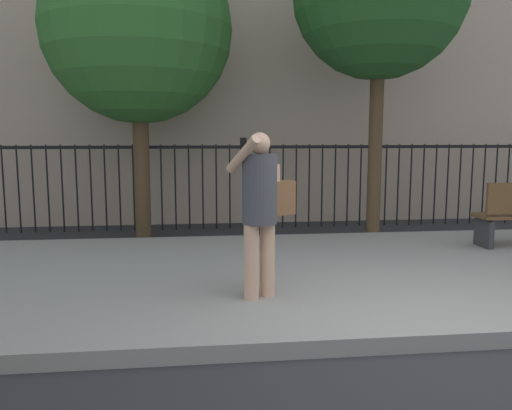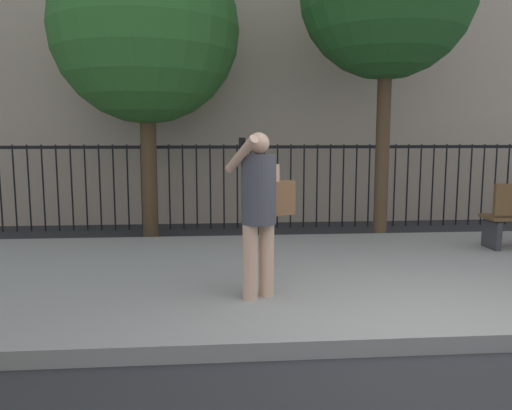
# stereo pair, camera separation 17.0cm
# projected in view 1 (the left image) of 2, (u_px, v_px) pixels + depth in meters

# --- Properties ---
(ground_plane) EXTENTS (60.00, 60.00, 0.00)m
(ground_plane) POSITION_uv_depth(u_px,v_px,m) (449.00, 352.00, 4.19)
(ground_plane) COLOR #28282B
(sidewalk) EXTENTS (28.00, 4.40, 0.15)m
(sidewalk) POSITION_uv_depth(u_px,v_px,m) (363.00, 273.00, 6.35)
(sidewalk) COLOR gray
(sidewalk) RESTS_ON ground
(iron_fence) EXTENTS (12.03, 0.04, 1.60)m
(iron_fence) POSITION_uv_depth(u_px,v_px,m) (303.00, 175.00, 9.86)
(iron_fence) COLOR black
(iron_fence) RESTS_ON ground
(pedestrian_on_phone) EXTENTS (0.72, 0.60, 1.64)m
(pedestrian_on_phone) POSITION_uv_depth(u_px,v_px,m) (262.00, 203.00, 5.04)
(pedestrian_on_phone) COLOR tan
(pedestrian_on_phone) RESTS_ON sidewalk
(street_tree_mid) EXTENTS (3.13, 3.13, 5.08)m
(street_tree_mid) POSITION_uv_depth(u_px,v_px,m) (138.00, 29.00, 8.47)
(street_tree_mid) COLOR #4C3823
(street_tree_mid) RESTS_ON ground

